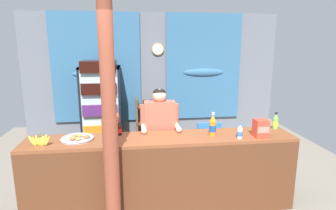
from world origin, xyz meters
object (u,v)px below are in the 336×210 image
bottle_shelf_rack (148,124)px  soda_bottle_lime_soda (276,122)px  timber_post (110,124)px  stall_counter (163,169)px  drink_fridge (102,106)px  soda_bottle_cola (119,129)px  snack_box_crackers (261,128)px  soda_bottle_water (240,132)px  banana_bunch (40,141)px  soda_bottle_orange_soda (213,126)px  pastry_tray (77,138)px  shopkeeper (160,128)px  plastic_lawn_chair (207,141)px

bottle_shelf_rack → soda_bottle_lime_soda: soda_bottle_lime_soda is taller
timber_post → bottle_shelf_rack: 2.59m
stall_counter → bottle_shelf_rack: bottle_shelf_rack is taller
drink_fridge → soda_bottle_cola: drink_fridge is taller
timber_post → snack_box_crackers: (1.88, 0.28, -0.21)m
soda_bottle_water → banana_bunch: soda_bottle_water is taller
soda_bottle_orange_soda → snack_box_crackers: size_ratio=1.34×
bottle_shelf_rack → soda_bottle_cola: bearing=-104.6°
soda_bottle_water → pastry_tray: bearing=174.2°
soda_bottle_lime_soda → timber_post: bearing=-165.3°
bottle_shelf_rack → snack_box_crackers: snack_box_crackers is taller
shopkeeper → soda_bottle_water: (0.96, -0.60, 0.10)m
soda_bottle_orange_soda → banana_bunch: soda_bottle_orange_soda is taller
banana_bunch → shopkeeper: bearing=20.7°
stall_counter → drink_fridge: size_ratio=1.84×
bottle_shelf_rack → soda_bottle_lime_soda: bearing=-47.3°
timber_post → banana_bunch: size_ratio=10.18×
timber_post → shopkeeper: size_ratio=1.77×
snack_box_crackers → bottle_shelf_rack: bearing=121.7°
timber_post → snack_box_crackers: 1.91m
stall_counter → soda_bottle_lime_soda: 1.72m
bottle_shelf_rack → soda_bottle_orange_soda: bearing=-70.1°
snack_box_crackers → soda_bottle_orange_soda: bearing=167.5°
timber_post → soda_bottle_cola: bearing=83.3°
stall_counter → soda_bottle_cola: size_ratio=16.85×
soda_bottle_lime_soda → pastry_tray: size_ratio=0.59×
bottle_shelf_rack → plastic_lawn_chair: bottle_shelf_rack is taller
soda_bottle_water → banana_bunch: bearing=178.9°
stall_counter → pastry_tray: size_ratio=8.58×
banana_bunch → soda_bottle_lime_soda: bearing=5.4°
stall_counter → drink_fridge: drink_fridge is taller
soda_bottle_orange_soda → pastry_tray: size_ratio=0.78×
stall_counter → soda_bottle_water: 1.08m
bottle_shelf_rack → snack_box_crackers: bearing=-58.3°
bottle_shelf_rack → soda_bottle_cola: (-0.48, -1.84, 0.49)m
soda_bottle_orange_soda → soda_bottle_cola: bearing=171.7°
bottle_shelf_rack → plastic_lawn_chair: bearing=-40.7°
soda_bottle_orange_soda → soda_bottle_cola: (-1.21, 0.18, -0.05)m
plastic_lawn_chair → snack_box_crackers: bearing=-75.3°
stall_counter → timber_post: (-0.62, -0.30, 0.71)m
drink_fridge → bottle_shelf_rack: drink_fridge is taller
soda_bottle_cola → stall_counter: bearing=-27.3°
bottle_shelf_rack → stall_counter: bearing=-88.2°
stall_counter → snack_box_crackers: snack_box_crackers is taller
stall_counter → soda_bottle_cola: soda_bottle_cola is taller
timber_post → drink_fridge: size_ratio=1.47×
bottle_shelf_rack → plastic_lawn_chair: (0.99, -0.85, -0.10)m
shopkeeper → soda_bottle_lime_soda: size_ratio=6.49×
soda_bottle_orange_soda → pastry_tray: soda_bottle_orange_soda is taller
timber_post → shopkeeper: bearing=53.5°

